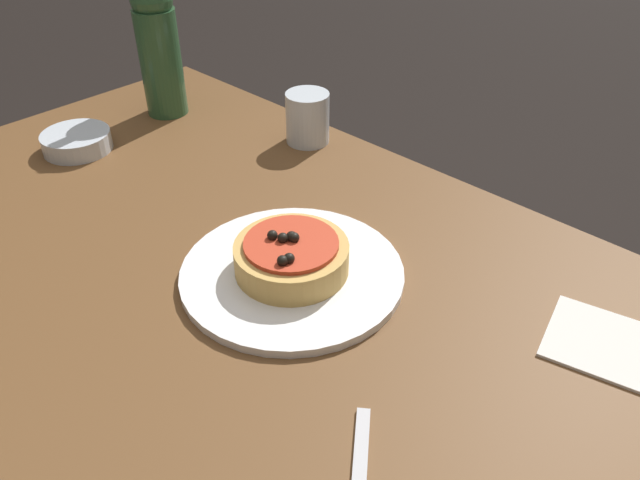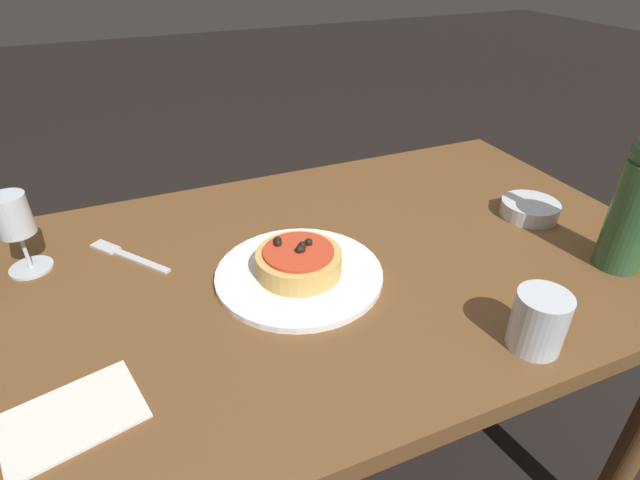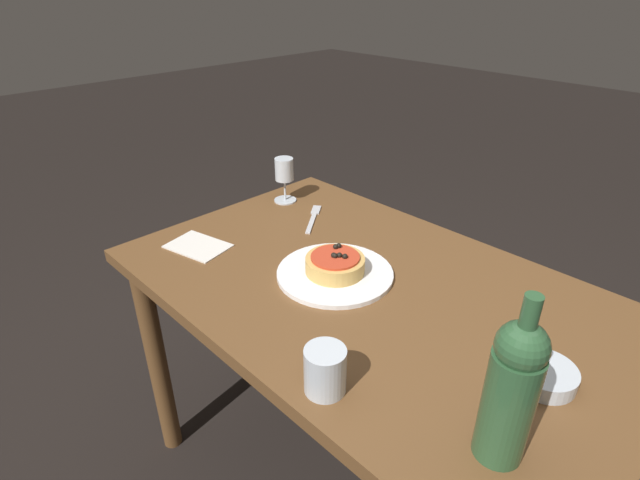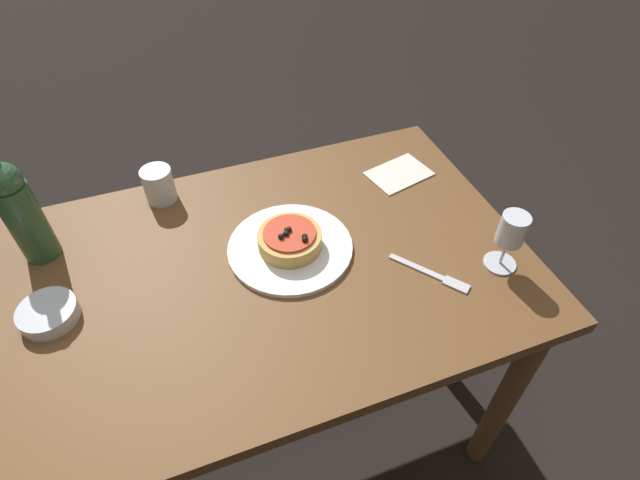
% 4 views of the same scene
% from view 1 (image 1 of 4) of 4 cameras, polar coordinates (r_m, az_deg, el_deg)
% --- Properties ---
extents(dining_table, '(1.27, 0.79, 0.78)m').
position_cam_1_polar(dining_table, '(0.95, -7.75, -6.63)').
color(dining_table, brown).
rests_on(dining_table, ground_plane).
extents(dinner_plate, '(0.30, 0.30, 0.01)m').
position_cam_1_polar(dinner_plate, '(0.83, -2.57, -3.02)').
color(dinner_plate, white).
rests_on(dinner_plate, dining_table).
extents(pizza, '(0.15, 0.15, 0.06)m').
position_cam_1_polar(pizza, '(0.81, -2.63, -1.49)').
color(pizza, tan).
rests_on(pizza, dinner_plate).
extents(wine_bottle, '(0.08, 0.08, 0.31)m').
position_cam_1_polar(wine_bottle, '(1.26, -14.57, 16.92)').
color(wine_bottle, '#2D5633').
rests_on(wine_bottle, dining_table).
extents(water_cup, '(0.08, 0.08, 0.09)m').
position_cam_1_polar(water_cup, '(1.14, -1.15, 11.11)').
color(water_cup, silver).
rests_on(water_cup, dining_table).
extents(side_bowl, '(0.12, 0.12, 0.03)m').
position_cam_1_polar(side_bowl, '(1.21, -21.35, 8.40)').
color(side_bowl, silver).
rests_on(side_bowl, dining_table).
extents(paper_napkin, '(0.19, 0.15, 0.00)m').
position_cam_1_polar(paper_napkin, '(0.81, 25.87, -8.99)').
color(paper_napkin, silver).
rests_on(paper_napkin, dining_table).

